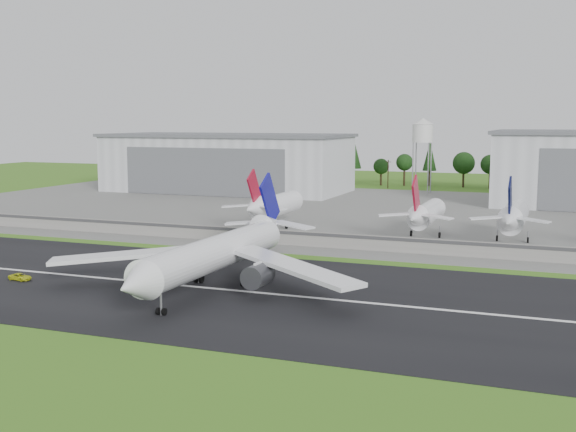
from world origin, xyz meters
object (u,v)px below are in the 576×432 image
at_px(ground_vehicle, 20,277).
at_px(parked_jet_navy, 513,217).
at_px(parked_jet_red_b, 425,214).
at_px(main_airliner, 213,262).
at_px(parked_jet_red_a, 272,206).

height_order(ground_vehicle, parked_jet_navy, parked_jet_navy).
xyz_separation_m(ground_vehicle, parked_jet_red_b, (59.19, 73.33, 5.26)).
bearing_deg(parked_jet_navy, parked_jet_red_b, -179.88).
distance_m(main_airliner, ground_vehicle, 36.43).
bearing_deg(ground_vehicle, parked_jet_red_b, -32.14).
relative_size(ground_vehicle, parked_jet_red_a, 0.14).
xyz_separation_m(main_airliner, ground_vehicle, (-35.63, -6.36, -4.18)).
height_order(ground_vehicle, parked_jet_red_a, parked_jet_red_a).
xyz_separation_m(parked_jet_red_a, parked_jet_red_b, (40.25, -0.05, -0.31)).
bearing_deg(parked_jet_red_a, parked_jet_red_b, -0.07).
height_order(main_airliner, parked_jet_red_b, main_airliner).
distance_m(parked_jet_red_a, parked_jet_navy, 60.84).
bearing_deg(parked_jet_red_b, parked_jet_navy, 0.12).
bearing_deg(ground_vehicle, parked_jet_navy, -40.63).
bearing_deg(parked_jet_navy, ground_vehicle, -137.40).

